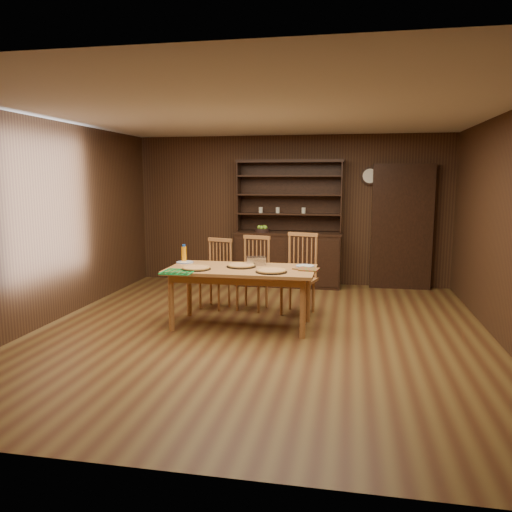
% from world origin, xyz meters
% --- Properties ---
extents(floor, '(6.00, 6.00, 0.00)m').
position_xyz_m(floor, '(0.00, 0.00, 0.00)').
color(floor, brown).
rests_on(floor, ground).
extents(room_shell, '(6.00, 6.00, 6.00)m').
position_xyz_m(room_shell, '(0.00, 0.00, 1.58)').
color(room_shell, silver).
rests_on(room_shell, floor).
extents(china_hutch, '(1.84, 0.52, 2.17)m').
position_xyz_m(china_hutch, '(-0.00, 2.75, 0.60)').
color(china_hutch, black).
rests_on(china_hutch, floor).
extents(doorway, '(1.00, 0.18, 2.10)m').
position_xyz_m(doorway, '(1.90, 2.90, 1.05)').
color(doorway, black).
rests_on(doorway, floor).
extents(wall_clock, '(0.30, 0.05, 0.30)m').
position_xyz_m(wall_clock, '(1.35, 2.96, 1.90)').
color(wall_clock, black).
rests_on(wall_clock, room_shell).
extents(dining_table, '(1.83, 0.91, 0.75)m').
position_xyz_m(dining_table, '(-0.27, 0.20, 0.67)').
color(dining_table, '#B6723F').
rests_on(dining_table, floor).
extents(chair_left, '(0.50, 0.49, 1.00)m').
position_xyz_m(chair_left, '(-0.83, 1.09, 0.53)').
color(chair_left, '#A66738').
rests_on(chair_left, floor).
extents(chair_center, '(0.50, 0.49, 1.04)m').
position_xyz_m(chair_center, '(-0.29, 1.12, 0.55)').
color(chair_center, '#A66738').
rests_on(chair_center, floor).
extents(chair_right, '(0.55, 0.54, 1.11)m').
position_xyz_m(chair_right, '(0.38, 1.00, 0.59)').
color(chair_right, '#A66738').
rests_on(chair_right, floor).
extents(pizza_left, '(0.36, 0.36, 0.04)m').
position_xyz_m(pizza_left, '(-0.80, -0.00, 0.77)').
color(pizza_left, black).
rests_on(pizza_left, dining_table).
extents(pizza_right, '(0.38, 0.38, 0.04)m').
position_xyz_m(pizza_right, '(0.14, -0.01, 0.77)').
color(pizza_right, black).
rests_on(pizza_right, dining_table).
extents(pizza_center, '(0.37, 0.37, 0.04)m').
position_xyz_m(pizza_center, '(-0.29, 0.27, 0.77)').
color(pizza_center, black).
rests_on(pizza_center, dining_table).
extents(cooling_rack, '(0.42, 0.42, 0.02)m').
position_xyz_m(cooling_rack, '(-0.95, -0.22, 0.76)').
color(cooling_rack, '#0CA442').
rests_on(cooling_rack, dining_table).
extents(plate_left, '(0.23, 0.23, 0.02)m').
position_xyz_m(plate_left, '(-1.09, 0.44, 0.76)').
color(plate_left, silver).
rests_on(plate_left, dining_table).
extents(plate_right, '(0.24, 0.24, 0.02)m').
position_xyz_m(plate_right, '(0.50, 0.45, 0.76)').
color(plate_right, silver).
rests_on(plate_right, dining_table).
extents(foil_dish, '(0.29, 0.24, 0.10)m').
position_xyz_m(foil_dish, '(-0.14, 0.49, 0.80)').
color(foil_dish, silver).
rests_on(foil_dish, dining_table).
extents(juice_bottle, '(0.07, 0.07, 0.24)m').
position_xyz_m(juice_bottle, '(-1.13, 0.52, 0.86)').
color(juice_bottle, orange).
rests_on(juice_bottle, dining_table).
extents(pot_holder_a, '(0.25, 0.25, 0.02)m').
position_xyz_m(pot_holder_a, '(0.57, 0.21, 0.76)').
color(pot_holder_a, '#AD131B').
rests_on(pot_holder_a, dining_table).
extents(pot_holder_b, '(0.29, 0.29, 0.02)m').
position_xyz_m(pot_holder_b, '(0.50, 0.25, 0.76)').
color(pot_holder_b, '#AD131B').
rests_on(pot_holder_b, dining_table).
extents(fruit_bowl, '(0.26, 0.26, 0.12)m').
position_xyz_m(fruit_bowl, '(-0.45, 2.69, 0.99)').
color(fruit_bowl, black).
rests_on(fruit_bowl, china_hutch).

